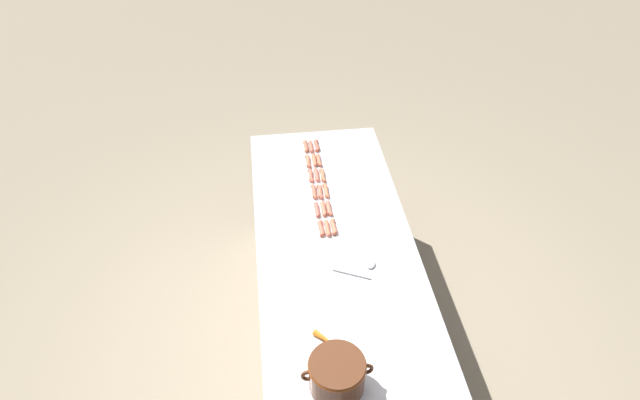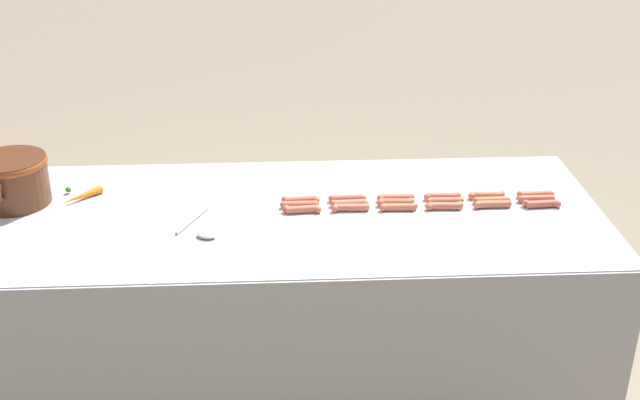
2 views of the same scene
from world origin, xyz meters
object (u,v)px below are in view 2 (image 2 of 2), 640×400
Objects in this scene: hot_dog_16 at (347,198)px; bean_pot at (12,178)px; hot_dog_0 at (542,204)px; hot_dog_5 at (302,209)px; hot_dog_3 at (399,207)px; hot_dog_12 at (536,194)px; hot_dog_2 at (445,206)px; hot_dog_1 at (493,205)px; hot_dog_17 at (301,200)px; hot_dog_10 at (349,203)px; hot_dog_14 at (442,196)px; hot_dog_8 at (445,201)px; carrot at (80,196)px; hot_dog_4 at (351,208)px; hot_dog_11 at (299,205)px; hot_dog_15 at (396,198)px; hot_dog_6 at (536,199)px; serving_spoon at (202,230)px; hot_dog_7 at (492,200)px; hot_dog_13 at (487,195)px; hot_dog_9 at (396,202)px.

bean_pot reaches higher than hot_dog_16.
hot_dog_0 is 0.87m from hot_dog_5.
hot_dog_3 and hot_dog_12 have the same top height.
hot_dog_0 is 0.35m from hot_dog_2.
hot_dog_1 and hot_dog_17 have the same top height.
hot_dog_14 is at bearing -83.22° from hot_dog_10.
hot_dog_17 is (0.04, 0.52, 0.00)m from hot_dog_8.
hot_dog_4 is at bearing -98.53° from carrot.
hot_dog_11 is at bearing 92.60° from hot_dog_12.
hot_dog_0 is 0.70m from hot_dog_16.
hot_dog_1 is at bearing -94.50° from bean_pot.
hot_dog_10 and hot_dog_15 have the same top height.
hot_dog_17 is at bearing -95.06° from carrot.
hot_dog_5 is at bearing 92.83° from hot_dog_6.
hot_dog_11 is (0.04, 0.35, 0.00)m from hot_dog_3.
hot_dog_5 and hot_dog_14 have the same top height.
hot_dog_0 and hot_dog_1 have the same top height.
hot_dog_15 is 0.98× the size of carrot.
serving_spoon is (-0.20, 0.69, -0.01)m from hot_dog_15.
hot_dog_6 is at bearing -93.28° from hot_dog_16.
hot_dog_15 is at bearing -73.50° from serving_spoon.
hot_dog_0 and hot_dog_7 have the same top height.
hot_dog_8 is at bearing 76.40° from hot_dog_1.
carrot is (0.07, 1.68, 0.00)m from hot_dog_12.
carrot reaches higher than hot_dog_10.
hot_dog_17 is (-0.00, 0.35, 0.00)m from hot_dog_15.
hot_dog_13 is at bearing -85.34° from hot_dog_10.
serving_spoon is at bearing 109.99° from hot_dog_5.
bean_pot is (0.14, 1.39, 0.09)m from hot_dog_3.
hot_dog_7 is at bearing -91.40° from hot_dog_8.
hot_dog_8 is 0.04m from hot_dog_14.
hot_dog_6 is 1.00× the size of hot_dog_7.
hot_dog_5 and hot_dog_17 have the same top height.
hot_dog_7 is 0.17m from hot_dog_8.
hot_dog_10 and hot_dog_16 have the same top height.
hot_dog_10 is at bearing 93.23° from hot_dog_12.
hot_dog_5 is at bearing -100.43° from carrot.
hot_dog_3 is 0.18m from hot_dog_10.
serving_spoon is at bearing 98.38° from hot_dog_2.
hot_dog_1 is 1.00× the size of hot_dog_4.
hot_dog_9 is at bearing -103.42° from hot_dog_16.
hot_dog_11 is 1.04m from bean_pot.
hot_dog_13 is (0.08, -0.68, 0.00)m from hot_dog_5.
hot_dog_15 is at bearing 64.73° from hot_dog_2.
hot_dog_7 is 0.98× the size of carrot.
hot_dog_14 is at bearing -89.29° from hot_dog_15.
carrot is (0.15, 1.16, 0.00)m from hot_dog_3.
hot_dog_7 is 1.51m from carrot.
hot_dog_1 is 0.20m from hot_dog_12.
serving_spoon is (-0.20, 0.34, -0.01)m from hot_dog_17.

